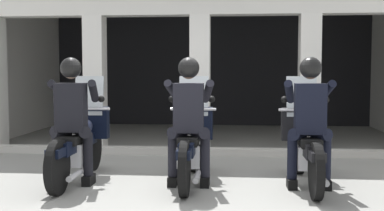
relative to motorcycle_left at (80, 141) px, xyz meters
The scene contains 9 objects.
ground_plane 3.33m from the motorcycle_left, 63.79° to the left, with size 80.00×80.00×0.00m, color gray.
station_building 5.19m from the motorcycle_left, 73.70° to the left, with size 8.70×4.75×2.99m.
kerb_strip 2.46m from the motorcycle_left, 54.62° to the left, with size 8.20×0.24×0.12m, color #B7B5AD.
motorcycle_left is the anchor object (origin of this frame).
police_officer_left 0.52m from the motorcycle_left, 90.26° to the right, with size 0.63×0.61×1.58m.
motorcycle_center 1.45m from the motorcycle_left, ahead, with size 0.62×2.04×1.35m.
police_officer_center 1.54m from the motorcycle_left, ahead, with size 0.63×0.61×1.58m.
motorcycle_right 2.91m from the motorcycle_left, ahead, with size 0.62×2.04×1.35m.
police_officer_right 2.95m from the motorcycle_left, ahead, with size 0.63×0.61×1.58m.
Camera 1 is at (0.55, -6.13, 1.43)m, focal length 45.82 mm.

